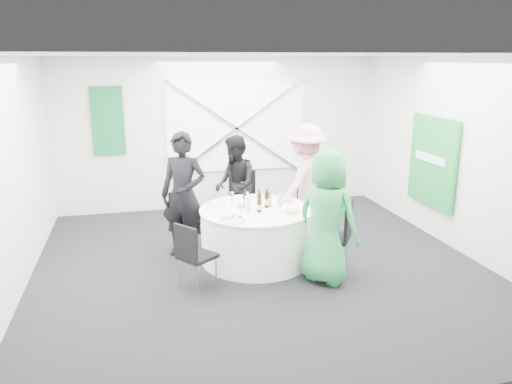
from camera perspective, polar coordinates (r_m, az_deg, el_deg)
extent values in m
plane|color=black|center=(6.94, 0.40, -8.42)|extent=(6.00, 6.00, 0.00)
plane|color=white|center=(6.37, 0.45, 15.37)|extent=(6.00, 6.00, 0.00)
plane|color=silver|center=(9.40, -4.11, 6.67)|extent=(6.00, 0.00, 6.00)
plane|color=silver|center=(3.79, 11.73, -6.38)|extent=(6.00, 0.00, 6.00)
plane|color=silver|center=(6.48, -26.25, 1.32)|extent=(0.00, 6.00, 6.00)
plane|color=silver|center=(7.80, 22.37, 3.84)|extent=(0.00, 6.00, 6.00)
cube|color=white|center=(9.40, -2.27, 7.32)|extent=(2.60, 0.03, 1.60)
cube|color=silver|center=(9.37, -2.22, 7.29)|extent=(2.63, 0.05, 1.84)
cube|color=silver|center=(9.37, -2.22, 7.29)|extent=(2.63, 0.05, 1.84)
cube|color=#125D2D|center=(9.19, -16.59, 7.79)|extent=(0.55, 0.04, 1.20)
cube|color=#198C35|center=(8.28, 19.49, 3.30)|extent=(0.05, 1.20, 1.40)
cylinder|color=white|center=(6.98, 0.00, -5.00)|extent=(1.52, 1.52, 0.74)
cylinder|color=white|center=(6.86, 0.00, -2.02)|extent=(1.56, 1.56, 0.02)
cube|color=black|center=(7.97, -1.35, -1.52)|extent=(0.49, 0.49, 0.05)
cube|color=black|center=(8.11, -1.60, 0.76)|extent=(0.44, 0.07, 0.49)
cylinder|color=silver|center=(8.25, -0.26, -2.80)|extent=(0.02, 0.02, 0.47)
cylinder|color=silver|center=(8.20, -2.82, -2.94)|extent=(0.02, 0.02, 0.47)
cylinder|color=silver|center=(7.90, 0.19, -3.61)|extent=(0.02, 0.02, 0.47)
cylinder|color=silver|center=(7.85, -2.48, -3.76)|extent=(0.02, 0.02, 0.47)
cube|color=black|center=(7.44, -7.67, -3.33)|extent=(0.57, 0.57, 0.05)
cube|color=black|center=(7.47, -9.00, -1.37)|extent=(0.27, 0.33, 0.43)
cylinder|color=silver|center=(7.73, -8.02, -4.42)|extent=(0.02, 0.02, 0.42)
cylinder|color=silver|center=(7.47, -9.34, -5.17)|extent=(0.02, 0.02, 0.42)
cylinder|color=silver|center=(7.57, -5.90, -4.77)|extent=(0.02, 0.02, 0.42)
cylinder|color=silver|center=(7.30, -7.17, -5.56)|extent=(0.02, 0.02, 0.42)
cube|color=black|center=(7.68, 5.06, -2.15)|extent=(0.65, 0.65, 0.06)
cube|color=black|center=(7.78, 6.10, 0.17)|extent=(0.29, 0.39, 0.50)
cylinder|color=silver|center=(7.81, 6.96, -3.94)|extent=(0.02, 0.02, 0.48)
cylinder|color=silver|center=(8.01, 4.76, -3.37)|extent=(0.02, 0.02, 0.48)
cylinder|color=silver|center=(7.52, 5.29, -4.65)|extent=(0.02, 0.02, 0.48)
cylinder|color=silver|center=(7.73, 3.05, -4.03)|extent=(0.02, 0.02, 0.48)
cube|color=black|center=(6.69, 8.64, -5.11)|extent=(0.62, 0.62, 0.05)
cube|color=black|center=(6.57, 10.55, -3.12)|extent=(0.27, 0.38, 0.48)
cylinder|color=silver|center=(6.58, 9.80, -7.83)|extent=(0.02, 0.02, 0.46)
cylinder|color=silver|center=(6.91, 10.33, -6.72)|extent=(0.02, 0.02, 0.46)
cylinder|color=silver|center=(6.65, 6.71, -7.49)|extent=(0.02, 0.02, 0.46)
cylinder|color=silver|center=(6.97, 7.38, -6.40)|extent=(0.02, 0.02, 0.46)
cube|color=black|center=(6.20, -6.69, -7.30)|extent=(0.54, 0.54, 0.05)
cube|color=black|center=(6.00, -8.04, -5.76)|extent=(0.25, 0.32, 0.42)
cylinder|color=silver|center=(6.30, -8.68, -9.17)|extent=(0.02, 0.02, 0.40)
cylinder|color=silver|center=(6.08, -6.67, -9.99)|extent=(0.02, 0.02, 0.40)
cylinder|color=silver|center=(6.49, -6.59, -8.33)|extent=(0.02, 0.02, 0.40)
cylinder|color=silver|center=(6.28, -4.58, -9.09)|extent=(0.02, 0.02, 0.40)
imported|color=black|center=(7.11, -8.28, -0.35)|extent=(0.78, 0.67, 1.79)
imported|color=black|center=(8.01, -2.40, 0.82)|extent=(0.45, 0.79, 1.59)
imported|color=pink|center=(7.78, 5.60, 1.16)|extent=(1.26, 1.15, 1.81)
imported|color=green|center=(6.27, 8.12, -2.88)|extent=(0.95, 0.98, 1.70)
cylinder|color=silver|center=(7.36, -0.37, -0.69)|extent=(0.25, 0.25, 0.01)
cylinder|color=silver|center=(7.05, -4.64, -1.45)|extent=(0.28, 0.28, 0.01)
cylinder|color=silver|center=(7.22, 3.39, -1.02)|extent=(0.29, 0.29, 0.01)
cylinder|color=#94A85A|center=(7.22, 3.39, -0.87)|extent=(0.19, 0.19, 0.02)
cylinder|color=silver|center=(6.70, 4.07, -2.33)|extent=(0.26, 0.26, 0.01)
cylinder|color=#94A85A|center=(6.69, 4.08, -2.17)|extent=(0.17, 0.17, 0.02)
cylinder|color=silver|center=(6.34, -2.44, -3.30)|extent=(0.27, 0.27, 0.01)
cube|color=white|center=(6.46, -3.21, -2.67)|extent=(0.21, 0.21, 0.05)
cylinder|color=#39190A|center=(6.90, -1.27, -1.01)|extent=(0.06, 0.06, 0.19)
cylinder|color=#39190A|center=(6.87, -1.28, 0.00)|extent=(0.02, 0.02, 0.06)
cylinder|color=#E9D17B|center=(6.91, -1.27, -1.16)|extent=(0.06, 0.06, 0.07)
cylinder|color=#39190A|center=(6.94, 0.37, -0.95)|extent=(0.06, 0.06, 0.18)
cylinder|color=#39190A|center=(6.91, 0.37, 0.01)|extent=(0.02, 0.02, 0.06)
cylinder|color=#E9D17B|center=(6.95, 0.37, -1.09)|extent=(0.06, 0.06, 0.06)
cylinder|color=#39190A|center=(6.89, 1.22, -0.95)|extent=(0.06, 0.06, 0.21)
cylinder|color=#39190A|center=(6.85, 1.23, 0.14)|extent=(0.02, 0.02, 0.06)
cylinder|color=#E9D17B|center=(6.90, 1.22, -1.11)|extent=(0.06, 0.06, 0.07)
cylinder|color=#39190A|center=(6.69, 0.38, -1.55)|extent=(0.06, 0.06, 0.18)
cylinder|color=#39190A|center=(6.66, 0.38, -0.54)|extent=(0.02, 0.02, 0.06)
cylinder|color=#E9D17B|center=(6.70, 0.38, -1.70)|extent=(0.06, 0.06, 0.06)
cylinder|color=#44B056|center=(6.95, 1.50, -0.67)|extent=(0.08, 0.08, 0.24)
cylinder|color=#44B056|center=(6.91, 1.51, 0.54)|extent=(0.03, 0.03, 0.06)
cylinder|color=#E9D17B|center=(6.96, 1.50, -0.86)|extent=(0.08, 0.08, 0.09)
cylinder|color=white|center=(6.69, -0.98, -1.39)|extent=(0.08, 0.08, 0.22)
cylinder|color=white|center=(6.66, -0.99, -0.24)|extent=(0.03, 0.03, 0.06)
cylinder|color=#E9D17B|center=(6.70, -0.98, -1.57)|extent=(0.08, 0.08, 0.08)
cylinder|color=white|center=(7.00, 2.81, -1.59)|extent=(0.06, 0.06, 0.00)
cylinder|color=white|center=(6.98, 2.81, -1.18)|extent=(0.01, 0.01, 0.10)
cone|color=white|center=(6.96, 2.82, -0.58)|extent=(0.07, 0.07, 0.08)
cylinder|color=white|center=(6.67, 2.80, -2.42)|extent=(0.06, 0.06, 0.00)
cylinder|color=white|center=(6.66, 2.81, -2.00)|extent=(0.01, 0.01, 0.10)
cone|color=white|center=(6.64, 2.81, -1.37)|extent=(0.07, 0.07, 0.08)
cylinder|color=white|center=(7.11, -2.76, -1.32)|extent=(0.06, 0.06, 0.00)
cylinder|color=white|center=(7.10, -2.76, -0.92)|extent=(0.01, 0.01, 0.10)
cone|color=white|center=(7.08, -2.77, -0.33)|extent=(0.07, 0.07, 0.08)
cylinder|color=white|center=(7.21, 0.61, -1.08)|extent=(0.06, 0.06, 0.00)
cylinder|color=white|center=(7.19, 0.61, -0.68)|extent=(0.01, 0.01, 0.10)
cone|color=white|center=(7.17, 0.62, -0.10)|extent=(0.07, 0.07, 0.08)
cylinder|color=white|center=(6.53, -1.83, -2.82)|extent=(0.06, 0.06, 0.00)
cylinder|color=white|center=(6.51, -1.83, -2.38)|extent=(0.01, 0.01, 0.10)
cone|color=white|center=(6.49, -1.84, -1.74)|extent=(0.07, 0.07, 0.08)
cube|color=silver|center=(6.53, -3.97, -2.82)|extent=(0.11, 0.12, 0.01)
cube|color=silver|center=(6.36, -2.00, -3.31)|extent=(0.10, 0.13, 0.01)
cube|color=silver|center=(7.41, 0.25, -0.61)|extent=(0.15, 0.02, 0.01)
cube|color=silver|center=(7.31, -2.65, -0.84)|extent=(0.15, 0.03, 0.01)
cube|color=silver|center=(7.21, -3.65, -1.10)|extent=(0.10, 0.13, 0.01)
cube|color=silver|center=(6.86, -4.81, -1.97)|extent=(0.08, 0.14, 0.01)
cube|color=silver|center=(6.46, 3.41, -3.02)|extent=(0.12, 0.12, 0.01)
cube|color=silver|center=(6.85, 4.81, -1.99)|extent=(0.10, 0.13, 0.01)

